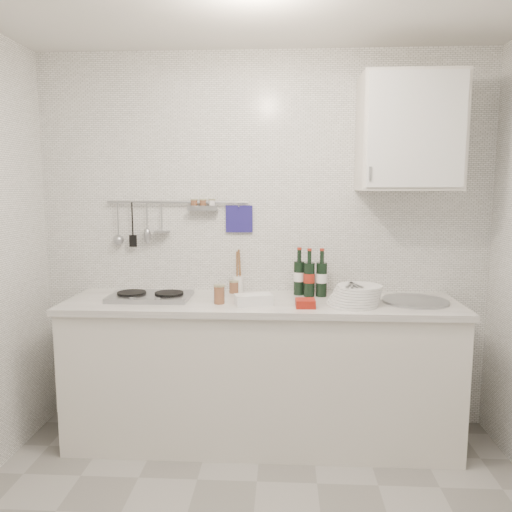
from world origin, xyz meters
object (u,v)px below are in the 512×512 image
Objects in this scene: wall_cabinet at (409,133)px; plate_stack_sink at (356,295)px; utensil_crock at (238,282)px; plate_stack_hob at (152,296)px; wine_bottles at (310,272)px.

wall_cabinet reaches higher than plate_stack_sink.
wall_cabinet is 2.42× the size of utensil_crock.
utensil_crock is (-1.06, 0.13, -0.96)m from wall_cabinet.
plate_stack_sink is 1.16× the size of utensil_crock.
plate_stack_sink is at bearing -24.13° from utensil_crock.
plate_stack_sink is at bearing -148.42° from wall_cabinet.
plate_stack_sink is (1.27, -0.09, 0.04)m from plate_stack_hob.
wine_bottles reaches higher than utensil_crock.
wall_cabinet is at bearing -2.96° from wine_bottles.
wine_bottles is (1.00, 0.14, 0.14)m from plate_stack_hob.
plate_stack_sink is (-0.33, -0.20, -0.97)m from wall_cabinet.
wine_bottles is 1.07× the size of utensil_crock.
plate_stack_hob is 0.58m from utensil_crock.
plate_stack_hob is at bearing -155.69° from utensil_crock.
plate_stack_hob is 0.83× the size of plate_stack_sink.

